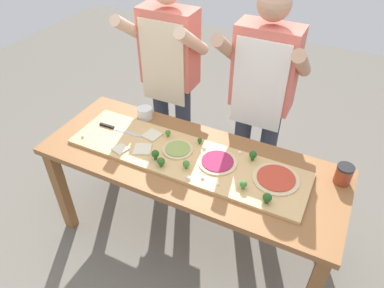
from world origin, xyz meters
The scene contains 28 objects.
ground_plane centered at (0.00, 0.00, 0.00)m, with size 8.00×8.00×0.00m, color #6B665B.
prep_table centered at (0.00, 0.00, 0.68)m, with size 1.87×0.70×0.78m.
cutting_board centered at (-0.03, -0.01, 0.79)m, with size 1.49×0.40×0.02m, color tan.
chefs_knife centered at (-0.58, 0.03, 0.81)m, with size 0.32×0.03×0.02m.
pizza_whole_pesto_green centered at (-0.10, 0.02, 0.81)m, with size 0.19×0.19×0.02m.
pizza_whole_tomato_red centered at (0.52, 0.04, 0.81)m, with size 0.26×0.26×0.02m.
pizza_whole_beet_magenta centered at (0.17, 0.02, 0.81)m, with size 0.23×0.23×0.02m.
pizza_slice_near_right centered at (-0.42, -0.13, 0.81)m, with size 0.08×0.08×0.01m, color beige.
pizza_slice_far_right centered at (-0.31, 0.07, 0.81)m, with size 0.10×0.10×0.01m, color beige.
pizza_slice_center centered at (-0.29, -0.07, 0.81)m, with size 0.11×0.11×0.01m, color beige.
broccoli_floret_center_left centered at (0.35, 0.14, 0.84)m, with size 0.05×0.05×0.06m.
broccoli_floret_center_right centered at (-0.22, 0.12, 0.83)m, with size 0.04×0.04×0.05m.
broccoli_floret_front_left centered at (-0.11, -0.15, 0.84)m, with size 0.05×0.05×0.06m.
broccoli_floret_back_left centered at (0.00, 0.14, 0.83)m, with size 0.03×0.03×0.04m.
broccoli_floret_back_mid centered at (0.38, -0.11, 0.84)m, with size 0.04×0.04×0.06m.
broccoli_floret_front_mid centered at (0.52, -0.15, 0.84)m, with size 0.05×0.05×0.06m.
broccoli_floret_front_right centered at (0.03, -0.10, 0.83)m, with size 0.04×0.04×0.05m.
broccoli_floret_back_right centered at (-0.17, -0.11, 0.84)m, with size 0.05×0.05×0.07m.
cheese_crumble_a centered at (0.15, -0.14, 0.81)m, with size 0.01×0.01×0.01m, color white.
cheese_crumble_b centered at (0.08, -0.18, 0.81)m, with size 0.02×0.02×0.02m, color white.
cheese_crumble_c centered at (-0.71, -0.14, 0.81)m, with size 0.02×0.02×0.02m, color white.
cheese_crumble_d centered at (0.05, 0.10, 0.81)m, with size 0.02×0.02×0.02m, color silver.
cheese_crumble_e centered at (0.24, -0.15, 0.81)m, with size 0.01×0.01×0.01m, color silver.
cheese_crumble_f centered at (0.26, 0.16, 0.81)m, with size 0.02×0.02×0.02m, color white.
flour_cup centered at (-0.48, 0.26, 0.82)m, with size 0.10×0.10×0.08m.
sauce_jar centered at (0.85, 0.20, 0.84)m, with size 0.09×0.09×0.12m.
cook_left centered at (-0.46, 0.59, 1.00)m, with size 0.54×0.39×1.67m.
cook_right centered at (0.24, 0.59, 1.00)m, with size 0.54×0.39×1.67m.
Camera 1 is at (0.73, -1.46, 2.22)m, focal length 33.44 mm.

